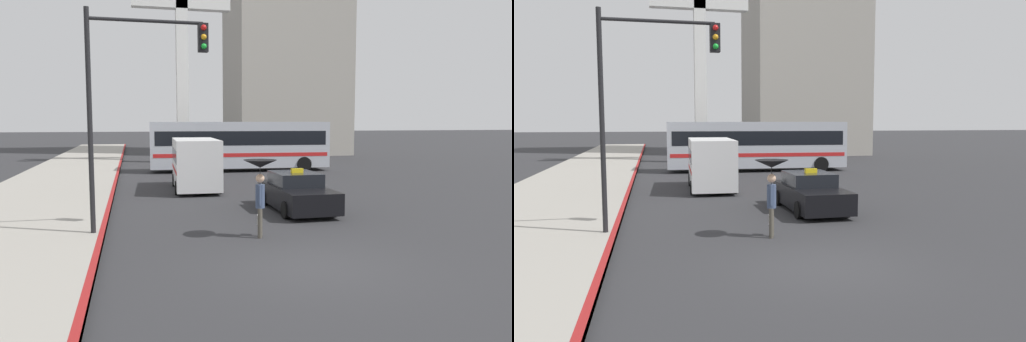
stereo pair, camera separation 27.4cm
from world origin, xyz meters
The scene contains 7 objects.
ground_plane centered at (0.00, 0.00, 0.00)m, with size 300.00×300.00×0.00m, color #2D2D30.
taxi centered at (1.85, 6.89, 0.65)m, with size 1.91×4.51×1.56m.
ambulance_van centered at (-1.05, 13.34, 1.35)m, with size 2.25×5.08×2.43m.
city_bus centered at (2.95, 21.82, 1.80)m, with size 11.72×3.22×3.23m.
pedestrian_with_umbrella centered at (-0.52, 3.06, 1.75)m, with size 0.96×0.96×2.20m.
traffic_light centered at (-3.86, 4.05, 4.36)m, with size 3.36×0.38×6.35m.
monument_cross centered at (-0.03, 29.34, 9.72)m, with size 7.54×0.90×17.13m.
Camera 1 is at (-3.99, -10.39, 3.28)m, focal length 35.00 mm.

